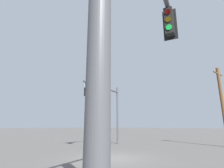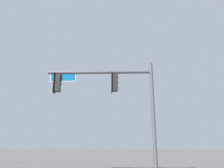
% 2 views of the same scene
% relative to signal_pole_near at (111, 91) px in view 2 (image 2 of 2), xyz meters
% --- Properties ---
extents(signal_pole_near, '(6.46, 1.20, 6.63)m').
position_rel_signal_pole_near_xyz_m(signal_pole_near, '(0.00, 0.00, 0.00)').
color(signal_pole_near, '#47474C').
rests_on(signal_pole_near, ground_plane).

